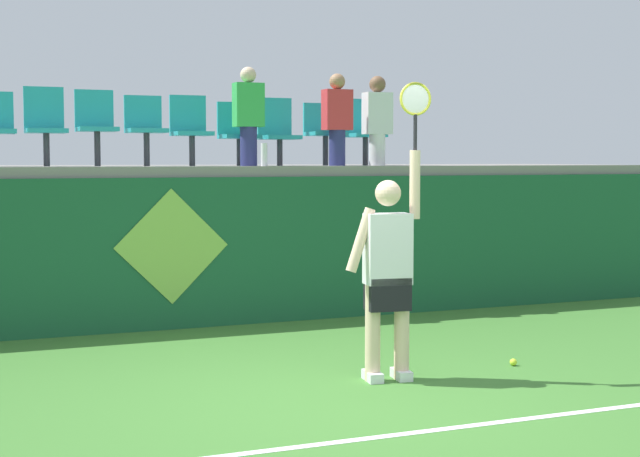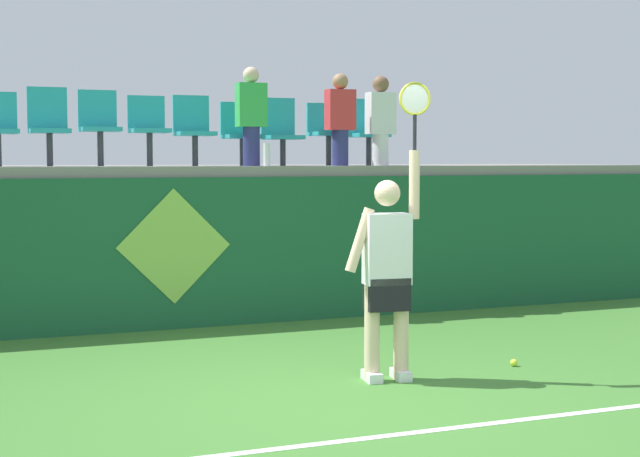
% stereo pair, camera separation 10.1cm
% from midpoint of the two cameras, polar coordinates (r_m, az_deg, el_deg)
% --- Properties ---
extents(ground_plane, '(40.00, 40.00, 0.00)m').
position_cam_midpoint_polar(ground_plane, '(7.36, 1.80, -10.58)').
color(ground_plane, '#3D752D').
extents(court_back_wall, '(12.47, 0.20, 1.67)m').
position_cam_midpoint_polar(court_back_wall, '(10.74, -6.23, -1.38)').
color(court_back_wall, '#195633').
rests_on(court_back_wall, ground_plane).
extents(spectator_platform, '(12.47, 3.05, 0.12)m').
position_cam_midpoint_polar(spectator_platform, '(12.12, -8.13, 3.48)').
color(spectator_platform, gray).
rests_on(spectator_platform, court_back_wall).
extents(court_baseline_stripe, '(11.23, 0.08, 0.01)m').
position_cam_midpoint_polar(court_baseline_stripe, '(6.62, 4.79, -12.27)').
color(court_baseline_stripe, white).
rests_on(court_baseline_stripe, ground_plane).
extents(tennis_player, '(0.75, 0.30, 2.52)m').
position_cam_midpoint_polar(tennis_player, '(8.03, 4.44, -2.45)').
color(tennis_player, white).
rests_on(tennis_player, ground_plane).
extents(tennis_ball, '(0.07, 0.07, 0.07)m').
position_cam_midpoint_polar(tennis_ball, '(8.87, 11.89, -7.89)').
color(tennis_ball, '#D1E533').
rests_on(tennis_ball, ground_plane).
extents(water_bottle, '(0.08, 0.08, 0.26)m').
position_cam_midpoint_polar(water_bottle, '(10.95, -2.96, 4.45)').
color(water_bottle, white).
rests_on(water_bottle, spectator_platform).
extents(stadium_chair_1, '(0.44, 0.42, 0.90)m').
position_cam_midpoint_polar(stadium_chair_1, '(11.16, -15.75, 6.14)').
color(stadium_chair_1, '#38383D').
rests_on(stadium_chair_1, spectator_platform).
extents(stadium_chair_2, '(0.44, 0.42, 0.88)m').
position_cam_midpoint_polar(stadium_chair_2, '(11.22, -12.88, 6.20)').
color(stadium_chair_2, '#38383D').
rests_on(stadium_chair_2, spectator_platform).
extents(stadium_chair_3, '(0.44, 0.42, 0.83)m').
position_cam_midpoint_polar(stadium_chair_3, '(11.32, -10.03, 6.11)').
color(stadium_chair_3, '#38383D').
rests_on(stadium_chair_3, spectator_platform).
extents(stadium_chair_4, '(0.44, 0.42, 0.84)m').
position_cam_midpoint_polar(stadium_chair_4, '(11.45, -7.37, 6.07)').
color(stadium_chair_4, '#38383D').
rests_on(stadium_chair_4, spectator_platform).
extents(stadium_chair_5, '(0.44, 0.42, 0.78)m').
position_cam_midpoint_polar(stadium_chair_5, '(11.60, -4.54, 5.87)').
color(stadium_chair_5, '#38383D').
rests_on(stadium_chair_5, spectator_platform).
extents(stadium_chair_6, '(0.44, 0.42, 0.84)m').
position_cam_midpoint_polar(stadium_chair_6, '(11.77, -2.14, 5.95)').
color(stadium_chair_6, '#38383D').
rests_on(stadium_chair_6, spectator_platform).
extents(stadium_chair_7, '(0.44, 0.42, 0.79)m').
position_cam_midpoint_polar(stadium_chair_7, '(11.98, 0.64, 5.96)').
color(stadium_chair_7, '#38383D').
rests_on(stadium_chair_7, spectator_platform).
extents(stadium_chair_8, '(0.44, 0.42, 0.85)m').
position_cam_midpoint_polar(stadium_chair_8, '(12.20, 3.03, 6.00)').
color(stadium_chair_8, '#38383D').
rests_on(stadium_chair_8, spectator_platform).
extents(spectator_0, '(0.34, 0.20, 1.16)m').
position_cam_midpoint_polar(spectator_0, '(11.20, -3.90, 6.85)').
color(spectator_0, navy).
rests_on(spectator_0, spectator_platform).
extents(spectator_1, '(0.34, 0.20, 1.11)m').
position_cam_midpoint_polar(spectator_1, '(11.57, 1.47, 6.67)').
color(spectator_1, navy).
rests_on(spectator_1, spectator_platform).
extents(spectator_2, '(0.34, 0.20, 1.10)m').
position_cam_midpoint_polar(spectator_2, '(11.82, 3.90, 6.59)').
color(spectator_2, white).
rests_on(spectator_2, spectator_platform).
extents(wall_signage_mount, '(1.27, 0.01, 1.56)m').
position_cam_midpoint_polar(wall_signage_mount, '(10.64, -8.44, -6.00)').
color(wall_signage_mount, '#195633').
rests_on(wall_signage_mount, ground_plane).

